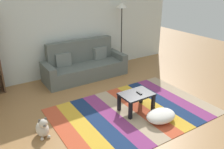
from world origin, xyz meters
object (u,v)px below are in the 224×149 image
at_px(coffee_table, 136,97).
at_px(standing_lamp, 122,14).
at_px(couch, 84,65).
at_px(tv_remote, 139,93).
at_px(dog, 43,128).
at_px(pouf, 161,116).

height_order(coffee_table, standing_lamp, standing_lamp).
height_order(couch, coffee_table, couch).
height_order(standing_lamp, tv_remote, standing_lamp).
xyz_separation_m(coffee_table, dog, (-1.88, 0.21, -0.16)).
xyz_separation_m(dog, standing_lamp, (3.17, 2.19, 1.43)).
height_order(coffee_table, tv_remote, tv_remote).
distance_m(couch, pouf, 2.77).
bearing_deg(standing_lamp, tv_remote, -116.96).
relative_size(couch, pouf, 3.70).
bearing_deg(coffee_table, tv_remote, -26.63).
bearing_deg(coffee_table, dog, 173.77).
bearing_deg(tv_remote, couch, 95.80).
bearing_deg(tv_remote, coffee_table, 155.70).
bearing_deg(dog, standing_lamp, 34.63).
relative_size(couch, coffee_table, 3.41).
distance_m(coffee_table, tv_remote, 0.11).
bearing_deg(dog, coffee_table, -6.23).
distance_m(couch, tv_remote, 2.22).
xyz_separation_m(pouf, standing_lamp, (1.12, 2.95, 1.47)).
bearing_deg(coffee_table, couch, 92.19).
bearing_deg(couch, pouf, -84.88).
bearing_deg(dog, pouf, -20.55).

